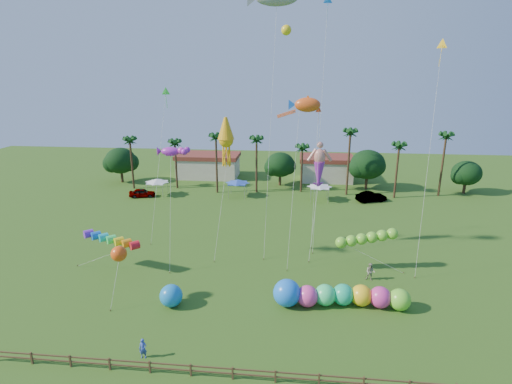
# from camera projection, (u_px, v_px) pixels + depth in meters

# --- Properties ---
(ground) EXTENTS (160.00, 160.00, 0.00)m
(ground) POSITION_uv_depth(u_px,v_px,m) (244.00, 327.00, 33.79)
(ground) COLOR #285116
(ground) RESTS_ON ground
(tree_line) EXTENTS (69.46, 8.91, 11.00)m
(tree_line) POSITION_uv_depth(u_px,v_px,m) (294.00, 165.00, 74.14)
(tree_line) COLOR #3A2819
(tree_line) RESTS_ON ground
(buildings_row) EXTENTS (35.00, 7.00, 4.00)m
(buildings_row) POSITION_uv_depth(u_px,v_px,m) (261.00, 169.00, 81.17)
(buildings_row) COLOR beige
(buildings_row) RESTS_ON ground
(tent_row) EXTENTS (31.00, 4.00, 0.60)m
(tent_row) POSITION_uv_depth(u_px,v_px,m) (237.00, 182.00, 68.22)
(tent_row) COLOR white
(tent_row) RESTS_ON ground
(fence) EXTENTS (36.12, 0.12, 1.00)m
(fence) POSITION_uv_depth(u_px,v_px,m) (233.00, 372.00, 27.90)
(fence) COLOR brown
(fence) RESTS_ON ground
(car_a) EXTENTS (4.67, 2.66, 1.50)m
(car_a) POSITION_uv_depth(u_px,v_px,m) (142.00, 193.00, 69.03)
(car_a) COLOR #4C4C54
(car_a) RESTS_ON ground
(car_b) EXTENTS (5.33, 3.37, 1.66)m
(car_b) POSITION_uv_depth(u_px,v_px,m) (371.00, 197.00, 66.58)
(car_b) COLOR #4C4C54
(car_b) RESTS_ON ground
(spectator_a) EXTENTS (0.62, 0.44, 1.60)m
(spectator_a) POSITION_uv_depth(u_px,v_px,m) (143.00, 349.00, 29.96)
(spectator_a) COLOR #324AB0
(spectator_a) RESTS_ON ground
(spectator_b) EXTENTS (1.09, 0.96, 1.89)m
(spectator_b) POSITION_uv_depth(u_px,v_px,m) (370.00, 272.00, 41.22)
(spectator_b) COLOR gray
(spectator_b) RESTS_ON ground
(caterpillar_inflatable) EXTENTS (12.52, 3.06, 2.55)m
(caterpillar_inflatable) POSITION_uv_depth(u_px,v_px,m) (336.00, 295.00, 36.62)
(caterpillar_inflatable) COLOR #F03F9D
(caterpillar_inflatable) RESTS_ON ground
(blue_ball) EXTENTS (2.10, 2.10, 2.10)m
(blue_ball) POSITION_uv_depth(u_px,v_px,m) (171.00, 296.00, 36.62)
(blue_ball) COLOR #177ED5
(blue_ball) RESTS_ON ground
(rainbow_tube) EXTENTS (8.65, 4.27, 3.72)m
(rainbow_tube) POSITION_uv_depth(u_px,v_px,m) (120.00, 245.00, 42.14)
(rainbow_tube) COLOR red
(rainbow_tube) RESTS_ON ground
(green_worm) EXTENTS (10.15, 1.38, 3.93)m
(green_worm) POSITION_uv_depth(u_px,v_px,m) (341.00, 243.00, 42.84)
(green_worm) COLOR #70CE2D
(green_worm) RESTS_ON ground
(orange_ball_kite) EXTENTS (1.85, 2.56, 5.68)m
(orange_ball_kite) POSITION_uv_depth(u_px,v_px,m) (119.00, 254.00, 36.13)
(orange_ball_kite) COLOR #F25013
(orange_ball_kite) RESTS_ON ground
(merman_kite) EXTENTS (2.57, 6.01, 12.55)m
(merman_kite) POSITION_uv_depth(u_px,v_px,m) (319.00, 168.00, 47.12)
(merman_kite) COLOR tan
(merman_kite) RESTS_ON ground
(fish_kite) EXTENTS (4.29, 6.31, 18.22)m
(fish_kite) POSITION_uv_depth(u_px,v_px,m) (308.00, 105.00, 43.46)
(fish_kite) COLOR #E35219
(fish_kite) RESTS_ON ground
(squid_kite) EXTENTS (2.36, 5.54, 16.02)m
(squid_kite) POSITION_uv_depth(u_px,v_px,m) (226.00, 140.00, 45.65)
(squid_kite) COLOR #F0A813
(squid_kite) RESTS_ON ground
(lobster_kite) EXTENTS (4.04, 5.03, 13.33)m
(lobster_kite) POSITION_uv_depth(u_px,v_px,m) (170.00, 152.00, 42.51)
(lobster_kite) COLOR purple
(lobster_kite) RESTS_ON ground
(delta_kite_red) EXTENTS (0.98, 4.04, 16.97)m
(delta_kite_red) POSITION_uv_depth(u_px,v_px,m) (318.00, 113.00, 47.68)
(delta_kite_red) COLOR #EE471A
(delta_kite_red) RESTS_ON ground
(delta_kite_yellow) EXTENTS (1.51, 4.08, 23.88)m
(delta_kite_yellow) POSITION_uv_depth(u_px,v_px,m) (441.00, 50.00, 38.59)
(delta_kite_yellow) COLOR yellow
(delta_kite_yellow) RESTS_ON ground
(delta_kite_green) EXTENTS (2.19, 5.16, 19.01)m
(delta_kite_green) POSITION_uv_depth(u_px,v_px,m) (166.00, 95.00, 49.35)
(delta_kite_green) COLOR #33DA39
(delta_kite_green) RESTS_ON ground
(delta_kite_blue) EXTENTS (1.33, 4.52, 28.89)m
(delta_kite_blue) POSITION_uv_depth(u_px,v_px,m) (327.00, 7.00, 43.54)
(delta_kite_blue) COLOR #1A83EE
(delta_kite_blue) RESTS_ON ground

